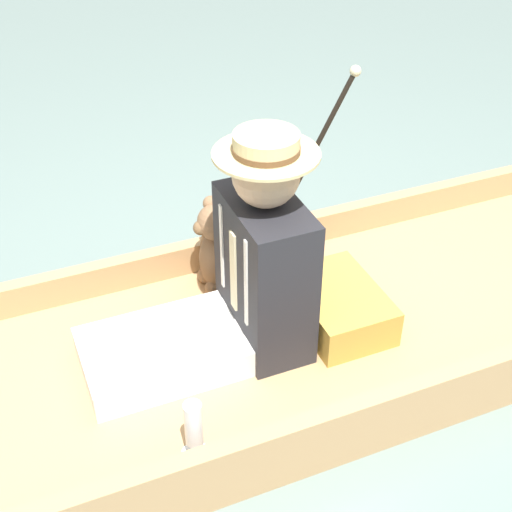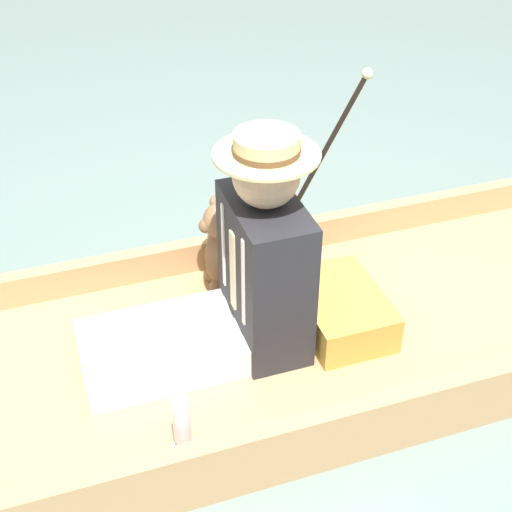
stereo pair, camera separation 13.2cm
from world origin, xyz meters
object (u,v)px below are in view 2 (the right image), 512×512
object	(u,v)px
seated_person	(239,276)
walking_cane	(322,156)
wine_glass	(182,423)
teddy_bear	(221,247)

from	to	relation	value
seated_person	walking_cane	bearing A→B (deg)	-42.67
seated_person	walking_cane	world-z (taller)	seated_person
wine_glass	walking_cane	size ratio (longest dim) A/B	0.27
wine_glass	teddy_bear	bearing A→B (deg)	-24.70
seated_person	teddy_bear	distance (m)	0.36
seated_person	teddy_bear	world-z (taller)	seated_person
walking_cane	teddy_bear	bearing A→B (deg)	99.88
walking_cane	wine_glass	bearing A→B (deg)	136.68
seated_person	wine_glass	xyz separation A→B (m)	(-0.42, 0.31, -0.17)
wine_glass	walking_cane	world-z (taller)	walking_cane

